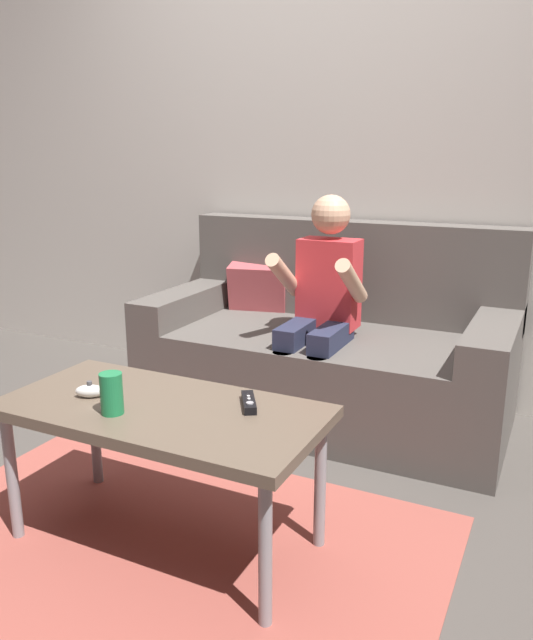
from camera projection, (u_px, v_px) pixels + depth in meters
name	position (u px, v px, depth m)	size (l,w,h in m)	color
ground_plane	(153.00, 520.00, 2.09)	(9.58, 9.58, 0.00)	#4C4742
wall_back	(323.00, 140.00, 3.07)	(4.79, 0.05, 2.50)	beige
couch	(328.00, 351.00, 2.89)	(1.61, 0.80, 0.88)	#56514C
person_seated_on_couch	(321.00, 303.00, 2.64)	(0.36, 0.44, 1.02)	#282D47
coffee_table	(162.00, 419.00, 1.87)	(0.98, 0.48, 0.46)	brown
area_rug	(167.00, 539.00, 1.98)	(1.72, 1.11, 0.01)	#9E4C42
game_remote_black_near_edge	(249.00, 402.00, 1.85)	(0.10, 0.14, 0.03)	black
nunchuk_white	(90.00, 391.00, 1.92)	(0.10, 0.08, 0.05)	white
soda_can	(112.00, 393.00, 1.79)	(0.07, 0.07, 0.12)	#1E7F47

